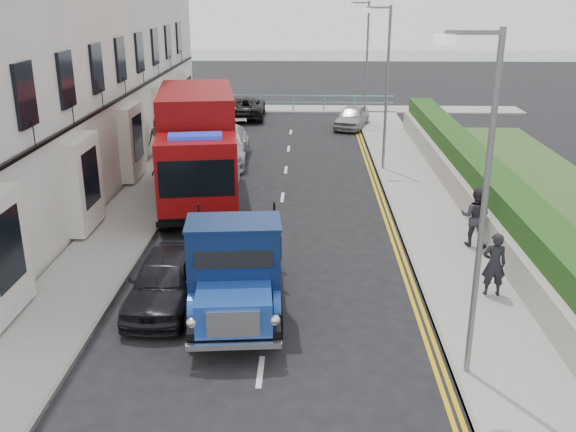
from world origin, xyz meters
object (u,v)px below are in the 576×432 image
object	(u,v)px
lamp_far	(365,56)
bedford_lorry	(235,275)
parked_car_front	(166,280)
red_lorry	(197,145)
lamp_near	(479,193)
lamp_mid	(384,80)
pedestrian_east_near	(494,264)

from	to	relation	value
lamp_far	bedford_lorry	bearing A→B (deg)	-101.71
parked_car_front	red_lorry	bearing A→B (deg)	94.50
lamp_near	parked_car_front	world-z (taller)	lamp_near
lamp_mid	red_lorry	xyz separation A→B (m)	(-7.31, -4.46, -1.82)
bedford_lorry	lamp_mid	bearing A→B (deg)	65.15
red_lorry	parked_car_front	size ratio (longest dim) A/B	2.03
lamp_mid	bedford_lorry	world-z (taller)	lamp_mid
parked_car_front	pedestrian_east_near	world-z (taller)	pedestrian_east_near
lamp_mid	parked_car_front	distance (m)	15.03
lamp_near	pedestrian_east_near	distance (m)	4.94
bedford_lorry	red_lorry	world-z (taller)	red_lorry
red_lorry	parked_car_front	world-z (taller)	red_lorry
lamp_far	pedestrian_east_near	distance (m)	22.68
lamp_far	parked_car_front	size ratio (longest dim) A/B	1.75
parked_car_front	pedestrian_east_near	bearing A→B (deg)	4.90
lamp_near	parked_car_front	xyz separation A→B (m)	(-6.78, 3.00, -3.32)
bedford_lorry	red_lorry	xyz separation A→B (m)	(-2.38, 9.30, 0.99)
parked_car_front	lamp_far	bearing A→B (deg)	74.52
lamp_near	bedford_lorry	size ratio (longest dim) A/B	1.25
lamp_mid	lamp_far	size ratio (longest dim) A/B	1.00
lamp_mid	pedestrian_east_near	bearing A→B (deg)	-82.79
red_lorry	pedestrian_east_near	world-z (taller)	red_lorry
lamp_near	lamp_far	bearing A→B (deg)	90.00
lamp_near	red_lorry	size ratio (longest dim) A/B	0.86
red_lorry	bedford_lorry	bearing A→B (deg)	-84.53
bedford_lorry	parked_car_front	bearing A→B (deg)	152.69
bedford_lorry	parked_car_front	xyz separation A→B (m)	(-1.85, 0.75, -0.50)
lamp_far	bedford_lorry	xyz separation A→B (m)	(-4.93, -23.75, -2.81)
lamp_far	red_lorry	distance (m)	16.30
parked_car_front	lamp_near	bearing A→B (deg)	-22.94
lamp_mid	lamp_far	distance (m)	10.00
red_lorry	lamp_far	bearing A→B (deg)	54.27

